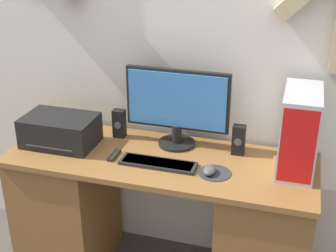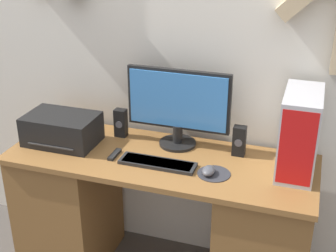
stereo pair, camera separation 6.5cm
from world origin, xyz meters
The scene contains 11 objects.
wall_back centered at (0.00, 0.64, 1.36)m, with size 6.40×0.18×2.73m.
desk centered at (0.00, 0.29, 0.41)m, with size 1.63×0.58×0.79m.
monitor centered at (0.05, 0.46, 1.03)m, with size 0.57×0.20×0.43m.
keyboard centered at (0.02, 0.21, 0.80)m, with size 0.40×0.11×0.02m.
mousepad centered at (0.31, 0.21, 0.80)m, with size 0.16×0.16×0.00m.
mouse centered at (0.29, 0.19, 0.82)m, with size 0.06×0.09×0.04m.
computer_tower centered at (0.69, 0.37, 1.00)m, with size 0.18×0.36×0.41m.
printer centered at (-0.57, 0.29, 0.88)m, with size 0.39×0.26×0.16m.
speaker_left centered at (-0.29, 0.46, 0.88)m, with size 0.07×0.06×0.16m.
speaker_right centered at (0.39, 0.45, 0.88)m, with size 0.07×0.06×0.16m.
remote_control centered at (-0.23, 0.23, 0.80)m, with size 0.03×0.12×0.02m.
Camera 1 is at (0.66, -1.77, 1.97)m, focal length 50.00 mm.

